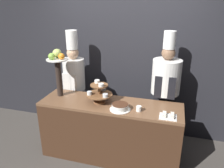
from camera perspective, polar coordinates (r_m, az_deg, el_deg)
ground_plane at (r=3.28m, az=-2.01°, el=-21.06°), size 14.00×14.00×0.00m
wall_back at (r=3.64m, az=3.38°, el=8.30°), size 10.00×0.06×2.80m
buffet_counter at (r=3.23m, az=-0.50°, el=-12.03°), size 1.96×0.58×0.87m
tiered_stand at (r=3.00m, az=-3.34°, el=-2.11°), size 0.36×0.36×0.30m
fruit_pedestal at (r=3.22m, az=-13.99°, el=4.64°), size 0.31×0.31×0.69m
cake_round at (r=2.84m, az=2.12°, el=-6.01°), size 0.27×0.27×0.08m
cup_white at (r=2.82m, az=7.03°, el=-6.41°), size 0.07×0.07×0.07m
cake_square_tray at (r=2.76m, az=14.44°, el=-8.04°), size 0.21×0.18×0.05m
chef_left at (r=3.66m, az=-9.80°, el=0.79°), size 0.35×0.35×1.78m
chef_center_left at (r=3.32m, az=13.69°, el=-1.26°), size 0.41×0.41×1.82m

